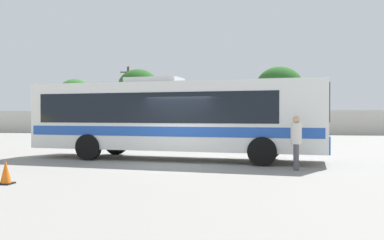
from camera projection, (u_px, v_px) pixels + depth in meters
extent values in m
plane|color=gray|center=(208.00, 145.00, 24.94)|extent=(300.00, 300.00, 0.00)
cube|color=beige|center=(226.00, 122.00, 39.66)|extent=(80.00, 0.30, 2.25)
cube|color=white|center=(175.00, 116.00, 16.70)|extent=(12.05, 4.01, 2.66)
cube|color=black|center=(161.00, 108.00, 16.86)|extent=(9.95, 3.77, 1.17)
cube|color=#2351B2|center=(175.00, 130.00, 16.70)|extent=(11.82, 4.00, 0.37)
cube|color=#19212D|center=(328.00, 103.00, 15.05)|extent=(0.33, 2.28, 1.38)
cube|color=#2351B2|center=(328.00, 144.00, 15.06)|extent=(0.37, 2.49, 0.64)
cube|color=#B2B2B2|center=(155.00, 81.00, 16.93)|extent=(2.36, 1.67, 0.24)
cylinder|color=black|center=(269.00, 146.00, 16.87)|extent=(1.07, 0.43, 1.04)
cylinder|color=black|center=(262.00, 151.00, 14.52)|extent=(1.07, 0.43, 1.04)
cylinder|color=black|center=(116.00, 143.00, 18.79)|extent=(1.07, 0.43, 1.04)
cylinder|color=black|center=(88.00, 147.00, 16.44)|extent=(1.07, 0.43, 1.04)
cylinder|color=#4C4C51|center=(296.00, 157.00, 13.45)|extent=(0.16, 0.16, 0.87)
cylinder|color=#4C4C51|center=(296.00, 157.00, 13.29)|extent=(0.16, 0.16, 0.87)
cylinder|color=silver|center=(296.00, 133.00, 13.36)|extent=(0.37, 0.37, 0.68)
sphere|color=tan|center=(296.00, 119.00, 13.36)|extent=(0.23, 0.23, 0.23)
cube|color=slate|center=(90.00, 128.00, 37.51)|extent=(4.51, 1.86, 0.64)
cube|color=black|center=(92.00, 121.00, 37.46)|extent=(2.49, 1.69, 0.53)
cylinder|color=black|center=(71.00, 132.00, 36.88)|extent=(0.64, 0.23, 0.64)
cylinder|color=black|center=(80.00, 131.00, 38.62)|extent=(0.64, 0.23, 0.64)
cylinder|color=black|center=(100.00, 132.00, 36.41)|extent=(0.64, 0.23, 0.64)
cylinder|color=black|center=(108.00, 131.00, 38.15)|extent=(0.64, 0.23, 0.64)
cube|color=black|center=(150.00, 128.00, 36.19)|extent=(4.27, 1.91, 0.64)
cube|color=black|center=(148.00, 122.00, 36.21)|extent=(2.36, 1.72, 0.52)
cylinder|color=black|center=(167.00, 132.00, 36.90)|extent=(0.65, 0.24, 0.64)
cylinder|color=black|center=(163.00, 132.00, 35.15)|extent=(0.65, 0.24, 0.64)
cylinder|color=black|center=(138.00, 131.00, 37.24)|extent=(0.65, 0.24, 0.64)
cylinder|color=black|center=(133.00, 132.00, 35.49)|extent=(0.65, 0.24, 0.64)
cylinder|color=#4C3823|center=(128.00, 99.00, 45.10)|extent=(0.24, 0.24, 7.15)
cube|color=#473321|center=(128.00, 72.00, 45.07)|extent=(1.80, 0.23, 0.12)
cylinder|color=brown|center=(75.00, 118.00, 45.86)|extent=(0.32, 0.32, 2.89)
ellipsoid|color=#2D6628|center=(75.00, 94.00, 45.83)|extent=(3.82, 3.82, 3.24)
cylinder|color=brown|center=(138.00, 116.00, 45.44)|extent=(0.32, 0.32, 3.43)
ellipsoid|color=#23561E|center=(138.00, 86.00, 45.40)|extent=(4.47, 4.47, 3.80)
cylinder|color=brown|center=(279.00, 118.00, 41.32)|extent=(0.32, 0.32, 3.03)
ellipsoid|color=#23561E|center=(279.00, 87.00, 41.28)|extent=(4.73, 4.73, 4.02)
cube|color=black|center=(6.00, 183.00, 10.71)|extent=(0.36, 0.36, 0.04)
cone|color=orange|center=(6.00, 171.00, 10.71)|extent=(0.28, 0.28, 0.60)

